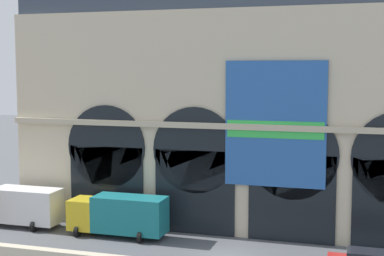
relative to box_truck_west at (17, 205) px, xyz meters
The scene contains 3 objects.
station_building 20.67m from the box_truck_west, 14.59° to the left, with size 38.30×5.45×22.08m.
box_truck_west is the anchor object (origin of this frame).
box_truck_midwest 9.03m from the box_truck_west, ahead, with size 7.50×2.91×3.12m.
Camera 1 is at (8.41, -35.61, 12.55)m, focal length 52.70 mm.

